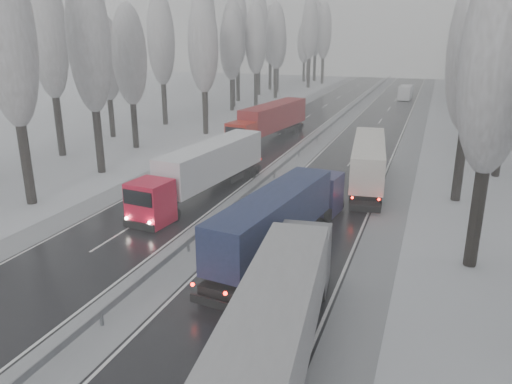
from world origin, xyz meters
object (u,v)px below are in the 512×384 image
Objects in this scene: box_truck_distant at (406,92)px; truck_red_white at (205,167)px; truck_cream_box at (368,158)px; truck_grey_tarp at (278,319)px; truck_blue_box at (282,214)px; truck_red_red at (270,120)px.

box_truck_distant is 64.85m from truck_red_white.
truck_cream_box is 56.61m from box_truck_distant.
truck_red_white is at bearing 115.70° from truck_grey_tarp.
truck_cream_box is (-0.31, 25.43, -0.07)m from truck_grey_tarp.
truck_blue_box is 2.12× the size of box_truck_distant.
truck_grey_tarp is 0.97× the size of truck_red_red.
box_truck_distant is (-1.15, 82.02, -1.01)m from truck_grey_tarp.
box_truck_distant is 0.45× the size of truck_red_white.
truck_blue_box is 30.15m from truck_red_red.
truck_blue_box is 0.97× the size of truck_cream_box.
truck_blue_box is at bearing -107.50° from truck_cream_box.
truck_red_red reaches higher than box_truck_distant.
truck_red_red is at bearing -103.42° from box_truck_distant.
truck_grey_tarp is 1.03× the size of truck_cream_box.
truck_grey_tarp is 2.26× the size of box_truck_distant.
truck_red_red is at bearing 101.07° from truck_red_white.
truck_blue_box is at bearing -89.28° from box_truck_distant.
truck_grey_tarp reaches higher than truck_cream_box.
truck_blue_box is at bearing -62.64° from truck_red_red.
truck_cream_box is 13.37m from truck_red_white.
truck_cream_box is at bearing 84.00° from truck_grey_tarp.
box_truck_distant is at bearing 83.98° from truck_cream_box.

